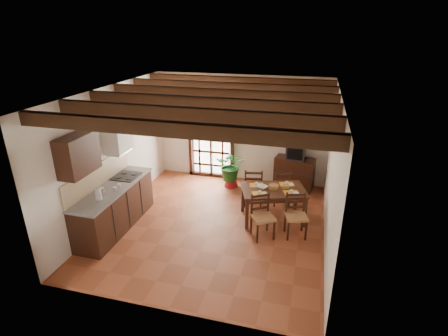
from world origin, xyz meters
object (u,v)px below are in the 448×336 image
(chair_far_left, at_px, (253,193))
(chair_far_right, at_px, (281,193))
(dining_table, at_px, (273,193))
(chair_near_right, at_px, (295,223))
(potted_plant, at_px, (231,166))
(pendant_lamp, at_px, (278,125))
(kitchen_counter, at_px, (115,207))
(chair_near_left, at_px, (262,224))
(crt_tv, at_px, (296,151))
(sideboard, at_px, (294,173))

(chair_far_left, relative_size, chair_far_right, 1.07)
(dining_table, distance_m, chair_far_right, 0.83)
(chair_near_right, distance_m, potted_plant, 2.63)
(pendant_lamp, bearing_deg, kitchen_counter, -157.89)
(chair_far_right, relative_size, potted_plant, 0.42)
(chair_near_left, relative_size, chair_near_right, 1.01)
(kitchen_counter, relative_size, chair_near_left, 2.52)
(chair_far_right, xyz_separation_m, pendant_lamp, (-0.10, -0.65, 1.81))
(potted_plant, bearing_deg, chair_near_right, -46.95)
(chair_far_right, distance_m, pendant_lamp, 1.92)
(kitchen_counter, xyz_separation_m, crt_tv, (3.43, 2.82, 0.54))
(chair_near_left, height_order, sideboard, chair_near_left)
(chair_far_right, distance_m, crt_tv, 1.20)
(kitchen_counter, relative_size, chair_near_right, 2.54)
(sideboard, bearing_deg, crt_tv, -80.11)
(crt_tv, height_order, potted_plant, potted_plant)
(chair_far_right, xyz_separation_m, crt_tv, (0.23, 0.91, 0.74))
(chair_far_right, bearing_deg, pendant_lamp, 64.09)
(pendant_lamp, bearing_deg, potted_plant, 134.62)
(chair_far_left, bearing_deg, chair_near_right, 123.36)
(chair_far_right, height_order, potted_plant, potted_plant)
(chair_far_right, bearing_deg, kitchen_counter, 13.65)
(kitchen_counter, relative_size, crt_tv, 4.66)
(chair_near_left, bearing_deg, kitchen_counter, 156.04)
(chair_near_right, bearing_deg, crt_tv, 79.18)
(potted_plant, relative_size, pendant_lamp, 2.47)
(chair_near_left, height_order, chair_far_right, chair_near_left)
(dining_table, bearing_deg, kitchen_counter, -177.92)
(kitchen_counter, distance_m, sideboard, 4.44)
(chair_far_left, relative_size, crt_tv, 1.93)
(chair_near_left, relative_size, sideboard, 0.92)
(kitchen_counter, height_order, chair_near_left, kitchen_counter)
(kitchen_counter, distance_m, pendant_lamp, 3.71)
(chair_near_right, height_order, pendant_lamp, pendant_lamp)
(kitchen_counter, xyz_separation_m, chair_near_right, (3.63, 0.62, -0.20))
(chair_near_left, relative_size, crt_tv, 1.85)
(dining_table, xyz_separation_m, sideboard, (0.33, 1.67, -0.21))
(chair_near_right, relative_size, chair_far_left, 0.95)
(chair_near_right, xyz_separation_m, chair_far_left, (-1.06, 1.07, 0.01))
(dining_table, relative_size, potted_plant, 0.73)
(dining_table, xyz_separation_m, crt_tv, (0.33, 1.66, 0.39))
(crt_tv, bearing_deg, kitchen_counter, -137.01)
(chair_near_right, bearing_deg, chair_far_left, 118.58)
(chair_far_left, xyz_separation_m, potted_plant, (-0.73, 0.84, 0.28))
(kitchen_counter, bearing_deg, chair_near_left, 7.82)
(crt_tv, relative_size, pendant_lamp, 0.57)
(potted_plant, distance_m, pendant_lamp, 2.34)
(chair_far_left, bearing_deg, chair_far_right, -172.73)
(dining_table, relative_size, chair_near_right, 1.72)
(kitchen_counter, xyz_separation_m, dining_table, (3.10, 1.16, 0.15))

